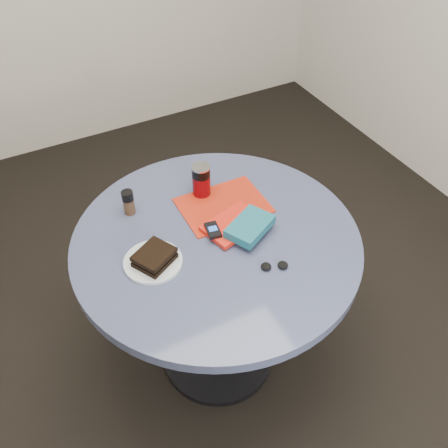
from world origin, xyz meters
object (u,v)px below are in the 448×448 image
sandwich (154,257)px  plate (153,262)px  mp3_player (213,230)px  headphones (274,266)px  soda_can (201,180)px  table (217,269)px  novel (250,226)px  magazine (223,205)px  pepper_grinder (128,202)px  red_book (233,225)px

sandwich → plate: bearing=122.7°
mp3_player → headphones: bearing=-63.9°
plate → mp3_player: bearing=5.2°
plate → soda_can: soda_can is taller
table → novel: size_ratio=5.98×
soda_can → novel: (0.05, -0.27, -0.03)m
soda_can → magazine: bearing=-68.1°
headphones → pepper_grinder: bearing=124.1°
mp3_player → magazine: bearing=49.6°
table → sandwich: sandwich is taller
table → headphones: (0.10, -0.21, 0.17)m
novel → mp3_player: (-0.12, 0.05, -0.01)m
sandwich → magazine: bearing=24.6°
plate → mp3_player: size_ratio=2.35×
table → red_book: bearing=12.1°
soda_can → magazine: size_ratio=0.41×
sandwich → mp3_player: (0.23, 0.03, -0.00)m
pepper_grinder → magazine: 0.34m
magazine → novel: size_ratio=1.87×
pepper_grinder → soda_can: bearing=-5.8°
mp3_player → sandwich: bearing=-172.9°
headphones → plate: bearing=149.2°
novel → headphones: bearing=-119.6°
pepper_grinder → mp3_player: size_ratio=1.17×
red_book → headphones: size_ratio=2.13×
magazine → plate: bearing=-155.6°
magazine → headphones: headphones is taller
magazine → pepper_grinder: bearing=159.3°
soda_can → red_book: (0.02, -0.22, -0.05)m
plate → novel: 0.35m
table → novel: (0.11, -0.04, 0.20)m
novel → plate: bearing=147.2°
pepper_grinder → novel: pepper_grinder is taller
plate → red_book: size_ratio=0.95×
sandwich → novel: (0.34, -0.02, 0.01)m
plate → sandwich: bearing=-57.3°
red_book → headphones: red_book is taller
pepper_grinder → novel: (0.33, -0.30, -0.01)m
mp3_player → headphones: mp3_player is taller
sandwich → mp3_player: size_ratio=1.87×
red_book → table: bearing=177.4°
table → sandwich: 0.31m
plate → magazine: plate is taller
soda_can → magazine: (0.04, -0.10, -0.06)m
magazine → mp3_player: mp3_player is taller
table → sandwich: (-0.23, -0.02, 0.20)m
plate → headphones: bearing=-30.8°
plate → soda_can: (0.30, 0.24, 0.06)m
soda_can → novel: 0.28m
table → pepper_grinder: pepper_grinder is taller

